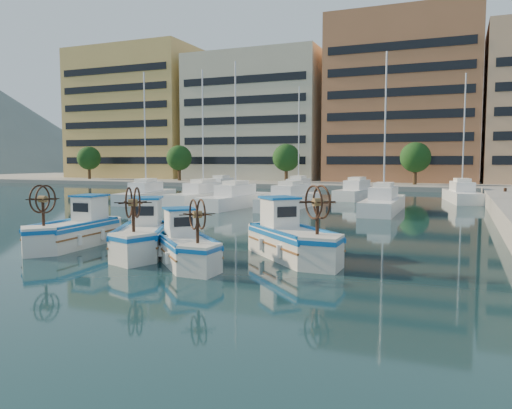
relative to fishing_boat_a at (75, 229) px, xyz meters
name	(u,v)px	position (x,y,z in m)	size (l,w,h in m)	color
ground	(179,262)	(5.98, -1.31, -0.76)	(300.00, 300.00, 0.00)	#17383D
waterfront	(460,111)	(15.21, 63.73, 10.33)	(180.00, 40.00, 25.60)	gray
yacht_marina	(312,197)	(3.34, 26.06, -0.24)	(39.63, 23.20, 11.50)	white
fishing_boat_a	(75,229)	(0.00, 0.00, 0.00)	(2.08, 4.51, 2.77)	silver
fishing_boat_b	(143,234)	(3.67, -0.23, 0.00)	(3.44, 4.60, 2.77)	silver
fishing_boat_c	(186,245)	(6.34, -1.41, -0.08)	(3.77, 3.84, 2.47)	silver
fishing_boat_d	(291,237)	(9.56, 1.05, 0.03)	(4.46, 4.48, 2.90)	silver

